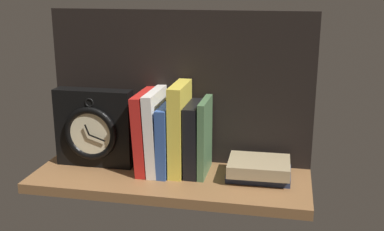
{
  "coord_description": "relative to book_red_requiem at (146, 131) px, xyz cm",
  "views": [
    {
      "loc": [
        28.21,
        -109.36,
        47.82
      ],
      "look_at": [
        4.97,
        3.74,
        15.13
      ],
      "focal_mm": 44.81,
      "sensor_mm": 36.0,
      "label": 1
    }
  ],
  "objects": [
    {
      "name": "book_blue_modern",
      "position": [
        5.77,
        0.0,
        -1.41
      ],
      "size": [
        2.65,
        15.16,
        17.66
      ],
      "primitive_type": "cube",
      "rotation": [
        0.0,
        0.0,
        0.0
      ],
      "color": "#2D4C8E",
      "rests_on": "ground_plane"
    },
    {
      "name": "framed_clock",
      "position": [
        -14.13,
        -0.58,
        -0.07
      ],
      "size": [
        20.59,
        5.96,
        20.59
      ],
      "color": "black",
      "rests_on": "ground_plane"
    },
    {
      "name": "book_white_catcher",
      "position": [
        2.9,
        0.0,
        0.27
      ],
      "size": [
        3.48,
        15.21,
        21.11
      ],
      "primitive_type": "cube",
      "rotation": [
        0.0,
        -0.04,
        0.0
      ],
      "color": "silver",
      "rests_on": "ground_plane"
    },
    {
      "name": "ground_plane",
      "position": [
        7.21,
        -3.74,
        -11.48
      ],
      "size": [
        70.27,
        25.11,
        2.5
      ],
      "primitive_type": "cube",
      "color": "brown"
    },
    {
      "name": "book_black_skeptic",
      "position": [
        12.71,
        0.0,
        -1.16
      ],
      "size": [
        3.55,
        12.7,
        18.2
      ],
      "primitive_type": "cube",
      "rotation": [
        0.0,
        -0.01,
        0.0
      ],
      "color": "black",
      "rests_on": "ground_plane"
    },
    {
      "name": "book_stack_side",
      "position": [
        29.42,
        -0.92,
        -7.74
      ],
      "size": [
        15.69,
        12.69,
        4.91
      ],
      "color": "#232D4C",
      "rests_on": "ground_plane"
    },
    {
      "name": "book_green_romantic",
      "position": [
        15.51,
        0.0,
        -0.55
      ],
      "size": [
        1.74,
        12.65,
        19.38
      ],
      "primitive_type": "cube",
      "rotation": [
        0.0,
        -0.0,
        0.0
      ],
      "color": "#476B44",
      "rests_on": "ground_plane"
    },
    {
      "name": "book_red_requiem",
      "position": [
        0.0,
        0.0,
        0.0
      ],
      "size": [
        3.67,
        15.23,
        20.58
      ],
      "primitive_type": "cube",
      "rotation": [
        0.0,
        -0.05,
        0.0
      ],
      "color": "red",
      "rests_on": "ground_plane"
    },
    {
      "name": "back_panel",
      "position": [
        7.21,
        8.21,
        10.07
      ],
      "size": [
        70.27,
        1.2,
        40.61
      ],
      "primitive_type": "cube",
      "color": "black",
      "rests_on": "ground_plane"
    },
    {
      "name": "book_yellow_seinlanguage",
      "position": [
        9.05,
        0.0,
        1.3
      ],
      "size": [
        3.49,
        13.86,
        23.09
      ],
      "primitive_type": "cube",
      "rotation": [
        0.0,
        -0.0,
        0.0
      ],
      "color": "gold",
      "rests_on": "ground_plane"
    }
  ]
}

